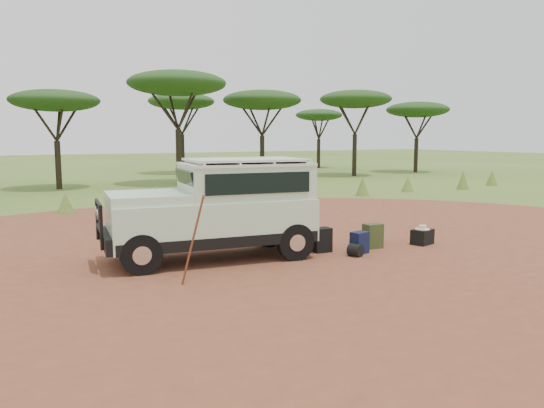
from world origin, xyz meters
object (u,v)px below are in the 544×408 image
backpack_navy (359,243)px  backpack_olive (373,236)px  duffel_navy (374,235)px  safari_vehicle (218,211)px  hard_case (422,237)px  backpack_black (322,240)px  walking_staff (193,240)px

backpack_navy → backpack_olive: backpack_olive is taller
backpack_olive → duffel_navy: 0.60m
safari_vehicle → backpack_navy: bearing=-13.3°
hard_case → duffel_navy: bearing=126.2°
safari_vehicle → backpack_navy: (2.89, -1.10, -0.77)m
safari_vehicle → hard_case: (4.82, -1.05, -0.83)m
backpack_navy → hard_case: (1.93, 0.04, -0.06)m
backpack_olive → duffel_navy: bearing=49.7°
backpack_black → backpack_olive: 1.29m
backpack_olive → hard_case: (1.31, -0.26, -0.10)m
backpack_navy → hard_case: size_ratio=0.94×
backpack_black → backpack_olive: size_ratio=0.96×
safari_vehicle → backpack_olive: size_ratio=7.91×
hard_case → backpack_olive: bearing=152.4°
backpack_navy → hard_case: backpack_navy is taller
safari_vehicle → walking_staff: safari_vehicle is taller
walking_staff → backpack_black: walking_staff is taller
backpack_navy → safari_vehicle: bearing=148.4°
backpack_navy → walking_staff: bearing=177.0°
safari_vehicle → hard_case: 5.00m
safari_vehicle → walking_staff: size_ratio=2.78×
walking_staff → backpack_navy: 4.17m
backpack_black → hard_case: backpack_black is taller
safari_vehicle → backpack_olive: bearing=-5.3°
walking_staff → backpack_navy: size_ratio=3.35×
backpack_olive → duffel_navy: backpack_olive is taller
walking_staff → backpack_black: size_ratio=2.96×
safari_vehicle → backpack_olive: safari_vehicle is taller
safari_vehicle → hard_case: safari_vehicle is taller
walking_staff → hard_case: bearing=-50.4°
walking_staff → duffel_navy: size_ratio=3.84×
backpack_navy → duffel_navy: bearing=24.8°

